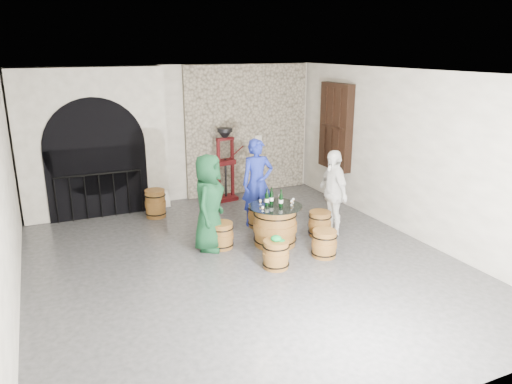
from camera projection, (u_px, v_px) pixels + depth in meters
name	position (u px, v px, depth m)	size (l,w,h in m)	color
ground	(243.00, 263.00, 8.38)	(8.00, 8.00, 0.00)	#313234
wall_back	(176.00, 135.00, 11.41)	(8.00, 8.00, 0.00)	silver
wall_front	(411.00, 273.00, 4.44)	(8.00, 8.00, 0.00)	silver
wall_left	(3.00, 200.00, 6.54)	(8.00, 8.00, 0.00)	silver
wall_right	(410.00, 155.00, 9.31)	(8.00, 8.00, 0.00)	silver
ceiling	(241.00, 73.00, 7.47)	(8.00, 8.00, 0.00)	beige
stone_facing_panel	(247.00, 130.00, 12.07)	(3.20, 0.12, 3.18)	#ADA28A
arched_opening	(94.00, 144.00, 10.44)	(3.10, 0.60, 3.19)	silver
shuttered_window	(335.00, 127.00, 11.30)	(0.23, 1.10, 2.00)	black
barrel_table	(275.00, 225.00, 9.07)	(1.00, 1.00, 0.77)	brown
barrel_stool_left	(221.00, 235.00, 8.95)	(0.46, 0.46, 0.49)	brown
barrel_stool_far	(259.00, 215.00, 10.03)	(0.46, 0.46, 0.49)	brown
barrel_stool_right	(320.00, 224.00, 9.55)	(0.46, 0.46, 0.49)	brown
barrel_stool_near_right	(324.00, 244.00, 8.58)	(0.46, 0.46, 0.49)	brown
barrel_stool_near_left	(276.00, 254.00, 8.13)	(0.46, 0.46, 0.49)	brown
green_cap	(276.00, 239.00, 8.05)	(0.23, 0.18, 0.10)	#0D9238
person_green	(209.00, 203.00, 8.73)	(0.87, 0.57, 1.78)	#113E22
person_blue	(257.00, 183.00, 9.93)	(0.66, 0.44, 1.82)	#1C2B9C
person_white	(333.00, 192.00, 9.50)	(0.99, 0.41, 1.69)	white
wine_bottle_left	(267.00, 199.00, 8.93)	(0.08, 0.08, 0.32)	black
wine_bottle_center	(281.00, 200.00, 8.87)	(0.08, 0.08, 0.32)	black
wine_bottle_right	(271.00, 197.00, 9.00)	(0.08, 0.08, 0.32)	black
tasting_glass_a	(263.00, 209.00, 8.63)	(0.05, 0.05, 0.10)	#A66620
tasting_glass_b	(293.00, 201.00, 9.09)	(0.05, 0.05, 0.10)	#A66620
tasting_glass_c	(269.00, 201.00, 9.08)	(0.05, 0.05, 0.10)	#A66620
tasting_glass_d	(279.00, 197.00, 9.31)	(0.05, 0.05, 0.10)	#A66620
tasting_glass_e	(292.00, 203.00, 8.97)	(0.05, 0.05, 0.10)	#A66620
tasting_glass_f	(260.00, 202.00, 9.00)	(0.05, 0.05, 0.10)	#A66620
side_barrel	(155.00, 204.00, 10.57)	(0.47, 0.47, 0.62)	brown
corking_press	(225.00, 159.00, 11.55)	(0.74, 0.44, 1.76)	#4E0D0F
control_box	(258.00, 140.00, 12.17)	(0.18, 0.10, 0.22)	silver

